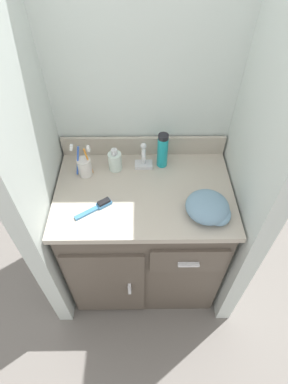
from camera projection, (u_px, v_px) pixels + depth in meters
name	position (u px, v px, depth m)	size (l,w,h in m)	color
ground_plane	(144.00, 271.00, 2.04)	(6.00, 6.00, 0.00)	slate
wall_back	(143.00, 101.00, 1.44)	(1.03, 0.08, 2.20)	silver
wall_left	(27.00, 145.00, 1.22)	(0.08, 0.64, 2.20)	silver
wall_right	(260.00, 144.00, 1.23)	(0.08, 0.64, 2.20)	silver
vanity	(144.00, 237.00, 1.72)	(0.85, 0.57, 0.82)	brown
backsplash	(143.00, 146.00, 1.57)	(0.85, 0.02, 0.11)	#B2A899
sink_faucet	(144.00, 159.00, 1.51)	(0.09, 0.09, 0.14)	silver
toothbrush_cup	(85.00, 166.00, 1.47)	(0.09, 0.07, 0.19)	silver
soap_dispenser	(115.00, 161.00, 1.49)	(0.07, 0.07, 0.13)	silver
shaving_cream_can	(163.00, 151.00, 1.48)	(0.05, 0.05, 0.19)	teal
hairbrush	(98.00, 206.00, 1.35)	(0.16, 0.12, 0.03)	teal
hand_towel	(210.00, 208.00, 1.31)	(0.20, 0.19, 0.09)	#6B8EA8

